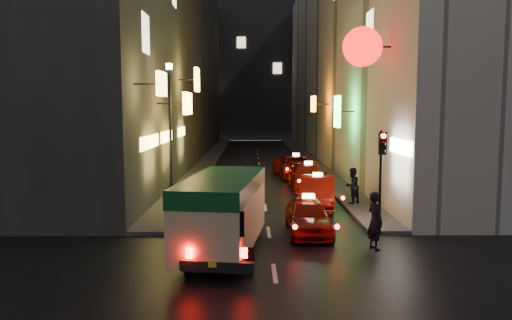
{
  "coord_description": "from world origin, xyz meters",
  "views": [
    {
      "loc": [
        -0.62,
        -9.03,
        4.42
      ],
      "look_at": [
        -0.41,
        13.0,
        2.14
      ],
      "focal_mm": 35.0,
      "sensor_mm": 36.0,
      "label": 1
    }
  ],
  "objects_px": {
    "traffic_light": "(382,158)",
    "lamp_post": "(170,124)",
    "pedestrian_crossing": "(375,217)",
    "taxi_near": "(308,213)",
    "minibus": "(223,205)"
  },
  "relations": [
    {
      "from": "pedestrian_crossing",
      "to": "lamp_post",
      "type": "distance_m",
      "value": 10.4
    },
    {
      "from": "minibus",
      "to": "taxi_near",
      "type": "relative_size",
      "value": 1.24
    },
    {
      "from": "lamp_post",
      "to": "pedestrian_crossing",
      "type": "bearing_deg",
      "value": -42.1
    },
    {
      "from": "traffic_light",
      "to": "lamp_post",
      "type": "height_order",
      "value": "lamp_post"
    },
    {
      "from": "traffic_light",
      "to": "pedestrian_crossing",
      "type": "bearing_deg",
      "value": -108.64
    },
    {
      "from": "minibus",
      "to": "pedestrian_crossing",
      "type": "xyz_separation_m",
      "value": [
        4.74,
        0.45,
        -0.46
      ]
    },
    {
      "from": "minibus",
      "to": "taxi_near",
      "type": "distance_m",
      "value": 3.84
    },
    {
      "from": "taxi_near",
      "to": "traffic_light",
      "type": "relative_size",
      "value": 1.33
    },
    {
      "from": "taxi_near",
      "to": "pedestrian_crossing",
      "type": "bearing_deg",
      "value": -46.79
    },
    {
      "from": "minibus",
      "to": "pedestrian_crossing",
      "type": "distance_m",
      "value": 4.78
    },
    {
      "from": "taxi_near",
      "to": "pedestrian_crossing",
      "type": "relative_size",
      "value": 2.23
    },
    {
      "from": "traffic_light",
      "to": "lamp_post",
      "type": "relative_size",
      "value": 0.56
    },
    {
      "from": "minibus",
      "to": "pedestrian_crossing",
      "type": "height_order",
      "value": "minibus"
    },
    {
      "from": "lamp_post",
      "to": "traffic_light",
      "type": "bearing_deg",
      "value": -28.91
    },
    {
      "from": "taxi_near",
      "to": "minibus",
      "type": "bearing_deg",
      "value": -139.73
    }
  ]
}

